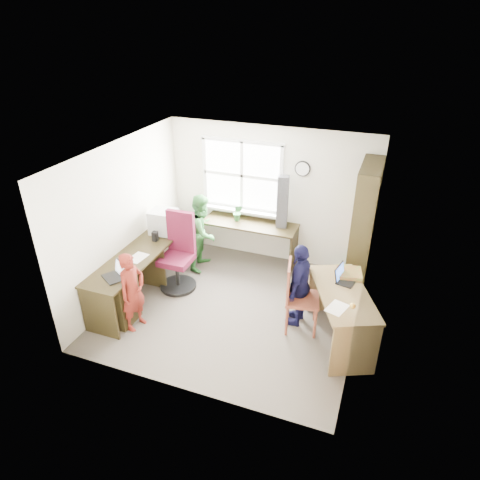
{
  "coord_description": "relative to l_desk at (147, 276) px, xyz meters",
  "views": [
    {
      "loc": [
        1.93,
        -4.91,
        3.99
      ],
      "look_at": [
        0.0,
        0.25,
        1.05
      ],
      "focal_mm": 32.0,
      "sensor_mm": 36.0,
      "label": 1
    }
  ],
  "objects": [
    {
      "name": "game_box",
      "position": [
        2.91,
        0.56,
        0.36
      ],
      "size": [
        0.38,
        0.38,
        0.06
      ],
      "rotation": [
        0.0,
        0.0,
        0.21
      ],
      "color": "red",
      "rests_on": "right_desk"
    },
    {
      "name": "person_green",
      "position": [
        0.36,
        1.26,
        0.22
      ],
      "size": [
        0.52,
        0.66,
        1.34
      ],
      "primitive_type": "imported",
      "rotation": [
        0.0,
        0.0,
        1.6
      ],
      "color": "#307830",
      "rests_on": "ground"
    },
    {
      "name": "speaker_a",
      "position": [
        -0.15,
        0.56,
        0.38
      ],
      "size": [
        0.08,
        0.08,
        0.16
      ],
      "rotation": [
        0.0,
        0.0,
        0.04
      ],
      "color": "black",
      "rests_on": "l_desk"
    },
    {
      "name": "laptop_right",
      "position": [
        2.85,
        0.4,
        0.38
      ],
      "size": [
        0.31,
        0.35,
        0.21
      ],
      "rotation": [
        0.0,
        0.0,
        1.36
      ],
      "color": "black",
      "rests_on": "right_desk"
    },
    {
      "name": "potted_plant",
      "position": [
        0.82,
        1.72,
        0.45
      ],
      "size": [
        0.18,
        0.15,
        0.31
      ],
      "primitive_type": "imported",
      "rotation": [
        0.0,
        0.0,
        -0.08
      ],
      "color": "#2E753B",
      "rests_on": "l_desk"
    },
    {
      "name": "wooden_chair",
      "position": [
        2.28,
        0.17,
        0.11
      ],
      "size": [
        0.53,
        0.53,
        1.04
      ],
      "rotation": [
        0.0,
        0.0,
        0.2
      ],
      "color": "brown",
      "rests_on": "ground"
    },
    {
      "name": "person_navy",
      "position": [
        2.28,
        0.32,
        0.17
      ],
      "size": [
        0.37,
        0.76,
        1.26
      ],
      "primitive_type": "imported",
      "rotation": [
        0.0,
        0.0,
        -1.65
      ],
      "color": "#13123A",
      "rests_on": "ground"
    },
    {
      "name": "swivel_chair",
      "position": [
        0.24,
        0.57,
        0.09
      ],
      "size": [
        0.6,
        0.6,
        1.26
      ],
      "rotation": [
        0.0,
        0.0,
        0.02
      ],
      "color": "black",
      "rests_on": "ground"
    },
    {
      "name": "l_desk",
      "position": [
        0.0,
        0.0,
        0.0
      ],
      "size": [
        2.38,
        2.95,
        0.75
      ],
      "color": "#2E2612",
      "rests_on": "ground"
    },
    {
      "name": "crt_monitor",
      "position": [
        -0.14,
        0.85,
        0.5
      ],
      "size": [
        0.43,
        0.39,
        0.41
      ],
      "rotation": [
        0.0,
        0.0,
        0.05
      ],
      "color": "silver",
      "rests_on": "l_desk"
    },
    {
      "name": "cd_tower",
      "position": [
        1.6,
        1.77,
        0.75
      ],
      "size": [
        0.21,
        0.19,
        0.91
      ],
      "rotation": [
        0.0,
        0.0,
        0.17
      ],
      "color": "black",
      "rests_on": "l_desk"
    },
    {
      "name": "bookshelf",
      "position": [
        2.96,
        1.47,
        0.55
      ],
      "size": [
        0.3,
        1.02,
        2.1
      ],
      "color": "#2E2612",
      "rests_on": "ground"
    },
    {
      "name": "paper_a",
      "position": [
        -0.13,
        -0.0,
        0.3
      ],
      "size": [
        0.24,
        0.33,
        0.0
      ],
      "rotation": [
        0.0,
        0.0,
        -0.09
      ],
      "color": "white",
      "rests_on": "l_desk"
    },
    {
      "name": "paper_b",
      "position": [
        2.87,
        -0.25,
        0.33
      ],
      "size": [
        0.29,
        0.34,
        0.0
      ],
      "rotation": [
        0.0,
        0.0,
        -0.32
      ],
      "color": "white",
      "rests_on": "right_desk"
    },
    {
      "name": "laptop_left",
      "position": [
        -0.11,
        -0.56,
        0.34
      ],
      "size": [
        0.4,
        0.39,
        0.22
      ],
      "rotation": [
        0.0,
        0.0,
        -0.56
      ],
      "color": "black",
      "rests_on": "l_desk"
    },
    {
      "name": "room",
      "position": [
        1.32,
        0.38,
        0.76
      ],
      "size": [
        3.64,
        3.44,
        2.44
      ],
      "color": "#494239",
      "rests_on": "ground"
    },
    {
      "name": "person_red",
      "position": [
        0.15,
        -0.59,
        0.13
      ],
      "size": [
        0.35,
        0.47,
        1.18
      ],
      "primitive_type": "imported",
      "rotation": [
        0.0,
        0.0,
        1.39
      ],
      "color": "maroon",
      "rests_on": "ground"
    },
    {
      "name": "right_desk",
      "position": [
        2.89,
        0.12,
        0.11
      ],
      "size": [
        1.13,
        1.5,
        0.79
      ],
      "rotation": [
        0.0,
        0.0,
        0.42
      ],
      "color": "olive",
      "rests_on": "ground"
    },
    {
      "name": "speaker_b",
      "position": [
        -0.14,
        1.1,
        0.38
      ],
      "size": [
        0.1,
        0.1,
        0.18
      ],
      "rotation": [
        0.0,
        0.0,
        0.1
      ],
      "color": "black",
      "rests_on": "l_desk"
    }
  ]
}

